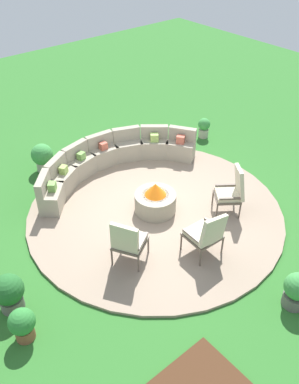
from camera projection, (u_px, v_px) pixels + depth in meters
The scene contains 12 objects.
ground_plane at pixel (155, 212), 9.21m from camera, with size 24.00×24.00×0.00m, color #2D6B28.
patio_circle at pixel (155, 211), 9.19m from camera, with size 5.67×5.67×0.06m, color gray.
fire_pit at pixel (155, 200), 9.01m from camera, with size 0.92×0.92×0.72m.
curved_stone_bench at pixel (111, 160), 10.23m from camera, with size 4.43×1.73×0.83m.
lounge_chair_front_left at pixel (128, 241), 7.59m from camera, with size 0.79×0.79×1.07m.
lounge_chair_front_right at pixel (206, 233), 7.77m from camera, with size 0.66×0.63×1.05m.
lounge_chair_back_left at pixel (232, 190), 8.80m from camera, with size 0.76×0.79×1.15m.
potted_plant_0 at pixel (297, 290), 6.97m from camera, with size 0.48×0.48×0.70m.
potted_plant_1 at pixel (9, 292), 6.90m from camera, with size 0.54×0.54×0.74m.
potted_plant_2 at pixel (42, 156), 10.33m from camera, with size 0.55×0.55×0.74m.
potted_plant_3 at pixel (22, 324), 6.46m from camera, with size 0.44×0.44×0.63m.
potted_plant_4 at pixel (204, 127), 11.78m from camera, with size 0.35×0.35×0.58m.
Camera 1 is at (-4.65, -5.36, 5.89)m, focal length 38.32 mm.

